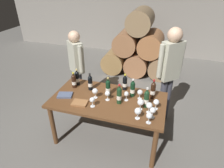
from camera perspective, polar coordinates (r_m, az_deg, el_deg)
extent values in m
plane|color=#66635E|center=(3.39, -1.03, -15.13)|extent=(14.00, 14.00, 0.00)
cube|color=gray|center=(6.60, 10.98, 20.61)|extent=(10.00, 0.24, 2.80)
cylinder|color=olive|center=(5.49, 1.09, 7.33)|extent=(0.60, 0.90, 0.60)
cylinder|color=#966441|center=(5.36, 7.61, 6.52)|extent=(0.60, 0.90, 0.60)
cylinder|color=#876748|center=(5.31, 14.33, 5.58)|extent=(0.60, 0.90, 0.60)
cylinder|color=#8E5F3D|center=(5.23, 4.55, 12.46)|extent=(0.60, 0.90, 0.60)
cylinder|color=#98613A|center=(5.14, 11.54, 11.64)|extent=(0.60, 0.90, 0.60)
cylinder|color=olive|center=(5.04, 8.47, 17.99)|extent=(0.60, 0.90, 0.60)
cube|color=brown|center=(2.92, -1.16, -4.77)|extent=(1.70, 0.90, 0.04)
cylinder|color=brown|center=(3.17, -17.04, -11.74)|extent=(0.07, 0.07, 0.72)
cylinder|color=brown|center=(2.77, 12.32, -18.27)|extent=(0.07, 0.07, 0.72)
cylinder|color=brown|center=(3.69, -10.66, -4.28)|extent=(0.07, 0.07, 0.72)
cylinder|color=brown|center=(3.35, 13.81, -8.57)|extent=(0.07, 0.07, 0.72)
cylinder|color=black|center=(2.94, 11.97, -2.21)|extent=(0.07, 0.07, 0.22)
sphere|color=black|center=(2.88, 12.20, -0.28)|extent=(0.07, 0.07, 0.07)
cylinder|color=black|center=(2.87, 12.26, 0.21)|extent=(0.03, 0.03, 0.07)
cylinder|color=#B21E23|center=(2.84, 12.36, 1.03)|extent=(0.03, 0.03, 0.02)
cylinder|color=silver|center=(2.94, 11.94, -2.39)|extent=(0.07, 0.07, 0.07)
cylinder|color=black|center=(3.28, -10.21, 1.41)|extent=(0.07, 0.07, 0.20)
sphere|color=black|center=(3.23, -10.38, 3.08)|extent=(0.07, 0.07, 0.07)
cylinder|color=black|center=(3.22, -10.42, 3.50)|extent=(0.03, 0.03, 0.06)
cylinder|color=tan|center=(3.20, -10.49, 4.19)|extent=(0.03, 0.03, 0.02)
cylinder|color=silver|center=(3.28, -10.20, 1.25)|extent=(0.07, 0.07, 0.06)
cylinder|color=#19381E|center=(2.76, 2.14, -3.74)|extent=(0.07, 0.07, 0.22)
sphere|color=#19381E|center=(2.70, 2.18, -1.71)|extent=(0.07, 0.07, 0.07)
cylinder|color=#19381E|center=(2.69, 2.19, -1.19)|extent=(0.03, 0.03, 0.07)
cylinder|color=#B21E23|center=(2.66, 2.21, -0.33)|extent=(0.03, 0.03, 0.02)
cylinder|color=silver|center=(2.77, 2.13, -3.93)|extent=(0.07, 0.07, 0.07)
cylinder|color=black|center=(3.10, 3.80, -0.04)|extent=(0.07, 0.07, 0.19)
sphere|color=black|center=(3.05, 3.87, 1.63)|extent=(0.07, 0.07, 0.07)
cylinder|color=black|center=(3.04, 3.88, 2.04)|extent=(0.03, 0.03, 0.06)
cylinder|color=gold|center=(3.02, 3.91, 2.74)|extent=(0.03, 0.03, 0.02)
cylinder|color=silver|center=(3.10, 3.80, -0.20)|extent=(0.07, 0.07, 0.06)
cylinder|color=#19381E|center=(2.73, 10.09, -4.74)|extent=(0.07, 0.07, 0.22)
sphere|color=#19381E|center=(2.67, 10.30, -2.71)|extent=(0.07, 0.07, 0.07)
cylinder|color=#19381E|center=(2.65, 10.36, -2.20)|extent=(0.03, 0.03, 0.07)
cylinder|color=silver|center=(2.63, 10.45, -1.34)|extent=(0.03, 0.03, 0.02)
cylinder|color=silver|center=(2.73, 10.07, -4.93)|extent=(0.07, 0.07, 0.07)
cylinder|color=black|center=(2.94, -1.18, -1.49)|extent=(0.07, 0.07, 0.22)
sphere|color=black|center=(2.88, -1.20, 0.45)|extent=(0.07, 0.07, 0.07)
cylinder|color=black|center=(2.87, -1.21, 0.94)|extent=(0.03, 0.03, 0.07)
cylinder|color=tan|center=(2.85, -1.21, 1.75)|extent=(0.03, 0.03, 0.02)
cylinder|color=silver|center=(2.95, -1.17, -1.67)|extent=(0.07, 0.07, 0.06)
cylinder|color=black|center=(3.21, -11.15, 0.52)|extent=(0.07, 0.07, 0.19)
sphere|color=black|center=(3.16, -11.32, 2.12)|extent=(0.07, 0.07, 0.07)
cylinder|color=black|center=(3.15, -11.36, 2.50)|extent=(0.03, 0.03, 0.06)
cylinder|color=gold|center=(3.13, -11.44, 3.16)|extent=(0.03, 0.03, 0.02)
cylinder|color=silver|center=(3.21, -11.13, 0.37)|extent=(0.07, 0.07, 0.06)
cylinder|color=black|center=(3.11, -6.43, 0.01)|extent=(0.07, 0.07, 0.20)
sphere|color=black|center=(3.06, -6.54, 1.75)|extent=(0.07, 0.07, 0.07)
cylinder|color=black|center=(3.04, -6.57, 2.18)|extent=(0.03, 0.03, 0.06)
cylinder|color=black|center=(3.02, -6.61, 2.91)|extent=(0.03, 0.03, 0.02)
cylinder|color=silver|center=(3.11, -6.42, -0.15)|extent=(0.07, 0.07, 0.06)
cylinder|color=black|center=(2.94, 6.07, -1.82)|extent=(0.07, 0.07, 0.21)
sphere|color=black|center=(2.88, 6.19, 0.03)|extent=(0.07, 0.07, 0.07)
cylinder|color=black|center=(2.87, 6.22, 0.48)|extent=(0.03, 0.03, 0.06)
cylinder|color=silver|center=(2.85, 6.26, 1.25)|extent=(0.03, 0.03, 0.02)
cylinder|color=silver|center=(2.94, 6.06, -1.99)|extent=(0.07, 0.07, 0.06)
cylinder|color=white|center=(2.62, 11.72, -9.55)|extent=(0.06, 0.06, 0.00)
cylinder|color=white|center=(2.59, 11.81, -8.87)|extent=(0.01, 0.01, 0.07)
sphere|color=white|center=(2.55, 11.98, -7.62)|extent=(0.08, 0.08, 0.08)
cylinder|color=white|center=(2.69, 10.74, -8.22)|extent=(0.06, 0.06, 0.00)
cylinder|color=white|center=(2.66, 10.82, -7.54)|extent=(0.01, 0.01, 0.07)
sphere|color=white|center=(2.62, 10.97, -6.25)|extent=(0.09, 0.09, 0.09)
cylinder|color=white|center=(2.57, 7.49, -10.00)|extent=(0.06, 0.06, 0.00)
cylinder|color=white|center=(2.54, 7.55, -9.30)|extent=(0.01, 0.01, 0.07)
sphere|color=white|center=(2.49, 7.67, -7.95)|extent=(0.09, 0.09, 0.09)
cylinder|color=white|center=(2.94, -4.92, -4.00)|extent=(0.06, 0.06, 0.00)
cylinder|color=white|center=(2.92, -4.95, -3.34)|extent=(0.01, 0.01, 0.07)
sphere|color=white|center=(2.88, -5.02, -2.10)|extent=(0.09, 0.09, 0.09)
cylinder|color=white|center=(2.52, 10.72, -11.13)|extent=(0.06, 0.06, 0.00)
cylinder|color=white|center=(2.50, 10.80, -10.44)|extent=(0.01, 0.01, 0.07)
sphere|color=white|center=(2.45, 10.96, -9.17)|extent=(0.08, 0.08, 0.08)
cylinder|color=white|center=(2.88, -1.31, -4.68)|extent=(0.06, 0.06, 0.00)
cylinder|color=white|center=(2.86, -1.32, -4.02)|extent=(0.01, 0.01, 0.07)
sphere|color=white|center=(2.82, -1.34, -2.82)|extent=(0.08, 0.08, 0.08)
cylinder|color=white|center=(2.89, 4.18, -4.73)|extent=(0.06, 0.06, 0.00)
cylinder|color=white|center=(2.86, 4.21, -4.07)|extent=(0.01, 0.01, 0.07)
sphere|color=white|center=(2.83, 4.26, -2.92)|extent=(0.07, 0.07, 0.07)
cylinder|color=white|center=(2.77, 12.70, -7.13)|extent=(0.06, 0.06, 0.00)
cylinder|color=white|center=(2.75, 12.79, -6.46)|extent=(0.01, 0.01, 0.07)
sphere|color=white|center=(2.71, 12.96, -5.24)|extent=(0.08, 0.08, 0.08)
cylinder|color=white|center=(2.94, 8.14, -4.27)|extent=(0.06, 0.06, 0.00)
cylinder|color=white|center=(2.92, 8.19, -3.62)|extent=(0.01, 0.01, 0.07)
sphere|color=white|center=(2.88, 8.29, -2.43)|extent=(0.08, 0.08, 0.08)
cylinder|color=white|center=(2.72, 8.28, -7.37)|extent=(0.06, 0.06, 0.00)
cylinder|color=white|center=(2.70, 8.34, -6.69)|extent=(0.01, 0.01, 0.07)
sphere|color=white|center=(2.66, 8.46, -5.37)|extent=(0.09, 0.09, 0.09)
cylinder|color=white|center=(2.76, -5.74, -6.54)|extent=(0.06, 0.06, 0.00)
cylinder|color=white|center=(2.74, -5.78, -5.87)|extent=(0.01, 0.01, 0.07)
sphere|color=white|center=(2.70, -5.85, -4.68)|extent=(0.07, 0.07, 0.07)
cube|color=#936038|center=(2.84, -9.49, -5.53)|extent=(0.23, 0.18, 0.03)
cube|color=#4C5670|center=(3.06, -13.71, -3.19)|extent=(0.26, 0.21, 0.03)
cylinder|color=#383842|center=(3.64, 15.94, -4.20)|extent=(0.11, 0.11, 0.85)
cylinder|color=#383842|center=(3.58, 14.58, -4.65)|extent=(0.11, 0.11, 0.85)
cube|color=#B2B29E|center=(3.26, 16.99, 6.52)|extent=(0.36, 0.35, 0.64)
cylinder|color=#B2B29E|center=(3.39, 19.78, 7.50)|extent=(0.08, 0.08, 0.54)
cylinder|color=#B2B29E|center=(3.12, 14.14, 6.51)|extent=(0.08, 0.08, 0.54)
sphere|color=tan|center=(3.13, 18.15, 13.65)|extent=(0.23, 0.23, 0.23)
cylinder|color=#383842|center=(4.00, -10.04, -0.89)|extent=(0.11, 0.11, 0.77)
cylinder|color=#383842|center=(3.91, -9.38, -1.58)|extent=(0.11, 0.11, 0.77)
cube|color=#B2B29E|center=(3.66, -10.61, 7.83)|extent=(0.36, 0.34, 0.58)
cylinder|color=#B2B29E|center=(3.83, -11.92, 9.17)|extent=(0.08, 0.08, 0.49)
cylinder|color=#B2B29E|center=(3.47, -9.25, 7.22)|extent=(0.08, 0.08, 0.49)
sphere|color=tan|center=(3.54, -11.19, 13.56)|extent=(0.21, 0.21, 0.21)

